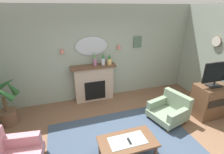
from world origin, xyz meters
The scene contains 17 objects.
wall_back centered at (0.00, 2.57, 1.44)m, with size 7.27×0.10×2.87m, color #93A393.
patterned_rug centered at (0.00, 0.20, 0.01)m, with size 3.20×2.40×0.01m, color #38475B.
fireplace centered at (-0.19, 2.34, 0.57)m, with size 1.36×0.36×1.16m.
mantel_vase_left centered at (-0.14, 2.32, 1.35)m, with size 0.11×0.11×0.39m.
mantel_vase_centre centered at (0.11, 2.32, 1.33)m, with size 0.12×0.12×0.37m.
mantel_vase_right centered at (0.31, 2.32, 1.30)m, with size 0.14×0.14×0.33m.
wall_mirror centered at (-0.19, 2.49, 1.71)m, with size 0.96×0.06×0.56m, color #B2BCC6.
wall_sconce_left centered at (-1.04, 2.44, 1.66)m, with size 0.14×0.14×0.14m, color #D17066.
wall_sconce_right centered at (0.66, 2.44, 1.66)m, with size 0.14×0.14×0.14m, color #D17066.
wall_clock centered at (3.09, 1.19, 1.90)m, with size 0.04×0.31×0.31m.
framed_picture centered at (1.31, 2.50, 1.75)m, with size 0.28×0.03×0.36m, color #4C6B56.
coffee_table centered at (-0.07, -0.10, 0.38)m, with size 1.10×0.60×0.45m.
tv_remote centered at (-0.05, -0.13, 0.45)m, with size 0.04×0.16×0.02m, color black.
armchair_near_fireplace centered at (1.49, 0.71, 0.31)m, with size 0.99×0.98×0.71m.
tv_cabinet centered at (2.58, 0.55, 0.45)m, with size 0.80×0.57×0.90m.
tv_flatscreen centered at (2.58, 0.53, 1.25)m, with size 0.84×0.24×0.65m.
potted_plant_tall_palm centered at (-2.54, 1.81, 0.62)m, with size 0.76×0.80×1.29m.
Camera 1 is at (-1.09, -2.32, 2.78)m, focal length 26.55 mm.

